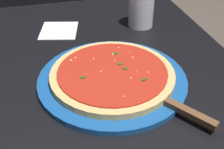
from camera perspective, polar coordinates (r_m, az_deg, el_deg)
The scene contains 6 objects.
restaurant_table at distance 0.83m, azimuth -1.91°, elevation -9.29°, with size 1.12×0.79×0.75m.
serving_plate at distance 0.74m, azimuth 0.00°, elevation -0.82°, with size 0.37×0.37×0.01m, color #195199.
pizza at distance 0.74m, azimuth 0.00°, elevation 0.24°, with size 0.31×0.31×0.02m.
pizza_server at distance 0.66m, azimuth 11.34°, elevation -5.70°, with size 0.21×0.16×0.01m.
cup_tall_drink at distance 1.01m, azimuth 5.62°, elevation 12.26°, with size 0.08×0.08×0.11m, color silver.
napkin_folded_right at distance 1.00m, azimuth -10.16°, elevation 8.33°, with size 0.13×0.12×0.00m, color white.
Camera 1 is at (0.58, -0.12, 1.20)m, focal length 47.59 mm.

